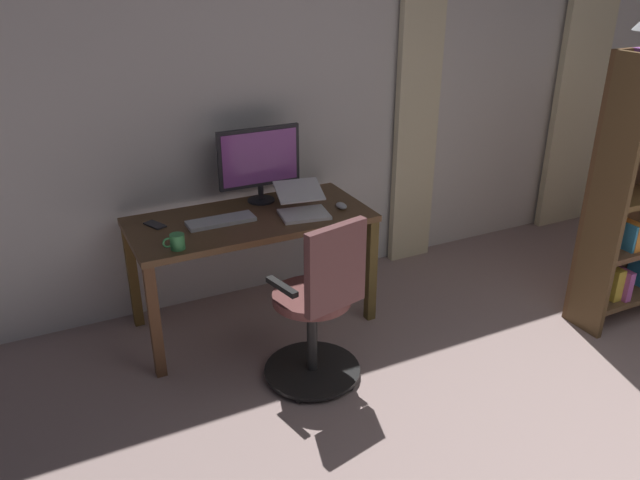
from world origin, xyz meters
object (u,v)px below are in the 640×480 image
(office_chair, at_px, (319,310))
(cell_phone_by_monitor, at_px, (155,225))
(desk, at_px, (251,231))
(computer_keyboard, at_px, (221,221))
(computer_monitor, at_px, (259,160))
(floor_lamp, at_px, (640,78))
(laptop, at_px, (302,205))
(computer_mouse, at_px, (341,206))
(mug_tea, at_px, (177,242))

(office_chair, distance_m, cell_phone_by_monitor, 1.15)
(desk, bearing_deg, computer_keyboard, 2.91)
(computer_monitor, distance_m, computer_keyboard, 0.51)
(computer_keyboard, xyz_separation_m, cell_phone_by_monitor, (0.37, -0.14, -0.01))
(desk, xyz_separation_m, floor_lamp, (-2.86, 0.37, 0.78))
(computer_keyboard, bearing_deg, laptop, 170.70)
(office_chair, relative_size, cell_phone_by_monitor, 7.09)
(laptop, relative_size, computer_mouse, 3.81)
(computer_mouse, bearing_deg, laptop, -6.92)
(computer_monitor, relative_size, cell_phone_by_monitor, 3.84)
(computer_monitor, bearing_deg, computer_mouse, 139.28)
(office_chair, xyz_separation_m, floor_lamp, (-2.77, -0.40, 0.97))
(computer_keyboard, bearing_deg, mug_tea, 36.87)
(laptop, relative_size, mug_tea, 3.07)
(laptop, bearing_deg, computer_mouse, -177.83)
(cell_phone_by_monitor, bearing_deg, laptop, 142.00)
(floor_lamp, bearing_deg, cell_phone_by_monitor, -8.22)
(computer_mouse, relative_size, cell_phone_by_monitor, 0.69)
(cell_phone_by_monitor, distance_m, mug_tea, 0.39)
(floor_lamp, bearing_deg, office_chair, 8.33)
(computer_monitor, xyz_separation_m, laptop, (-0.15, 0.32, -0.23))
(cell_phone_by_monitor, height_order, floor_lamp, floor_lamp)
(desk, xyz_separation_m, computer_mouse, (-0.58, 0.12, 0.11))
(computer_keyboard, bearing_deg, desk, -177.09)
(desk, height_order, laptop, laptop)
(computer_monitor, height_order, cell_phone_by_monitor, computer_monitor)
(office_chair, height_order, laptop, office_chair)
(desk, height_order, computer_mouse, computer_mouse)
(desk, bearing_deg, laptop, 163.58)
(mug_tea, height_order, floor_lamp, floor_lamp)
(desk, relative_size, laptop, 3.93)
(cell_phone_by_monitor, bearing_deg, computer_mouse, 143.59)
(computer_keyboard, height_order, laptop, laptop)
(computer_mouse, height_order, floor_lamp, floor_lamp)
(computer_monitor, height_order, computer_mouse, computer_monitor)
(computer_monitor, bearing_deg, laptop, 115.03)
(office_chair, relative_size, computer_keyboard, 2.46)
(laptop, distance_m, computer_mouse, 0.27)
(office_chair, height_order, cell_phone_by_monitor, office_chair)
(laptop, bearing_deg, office_chair, 81.33)
(office_chair, relative_size, mug_tea, 8.22)
(computer_keyboard, bearing_deg, computer_mouse, 171.50)
(cell_phone_by_monitor, bearing_deg, office_chair, 102.32)
(laptop, height_order, floor_lamp, floor_lamp)
(office_chair, xyz_separation_m, mug_tea, (0.63, -0.51, 0.33))
(computer_monitor, xyz_separation_m, computer_keyboard, (0.36, 0.24, -0.27))
(mug_tea, bearing_deg, office_chair, 140.65)
(desk, bearing_deg, mug_tea, 26.33)
(office_chair, height_order, computer_keyboard, office_chair)
(computer_monitor, relative_size, mug_tea, 4.45)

